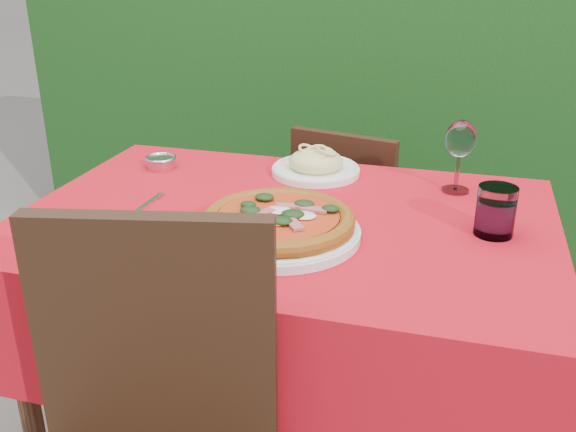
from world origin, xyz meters
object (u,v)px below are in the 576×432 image
(water_glass, at_px, (495,213))
(wine_glass, at_px, (460,142))
(chair_far, at_px, (351,224))
(fork, at_px, (144,206))
(pizza_plate, at_px, (278,224))
(pasta_plate, at_px, (316,165))
(steel_ramekin, at_px, (161,163))

(water_glass, relative_size, wine_glass, 0.59)
(chair_far, distance_m, fork, 0.86)
(pizza_plate, relative_size, pasta_plate, 1.62)
(wine_glass, bearing_deg, fork, -156.21)
(fork, distance_m, steel_ramekin, 0.30)
(pizza_plate, bearing_deg, steel_ramekin, 141.73)
(chair_far, bearing_deg, wine_glass, 144.86)
(pizza_plate, distance_m, wine_glass, 0.55)
(pasta_plate, distance_m, water_glass, 0.56)
(wine_glass, bearing_deg, water_glass, -70.26)
(wine_glass, xyz_separation_m, fork, (-0.73, -0.32, -0.13))
(water_glass, xyz_separation_m, steel_ramekin, (-0.92, 0.22, -0.04))
(chair_far, relative_size, steel_ramekin, 9.68)
(chair_far, bearing_deg, pizza_plate, 101.13)
(wine_glass, bearing_deg, chair_far, 131.67)
(wine_glass, height_order, steel_ramekin, wine_glass)
(water_glass, xyz_separation_m, wine_glass, (-0.09, 0.26, 0.08))
(fork, bearing_deg, wine_glass, 26.26)
(pasta_plate, distance_m, steel_ramekin, 0.45)
(chair_far, bearing_deg, steel_ramekin, 53.36)
(pasta_plate, distance_m, fork, 0.50)
(pasta_plate, bearing_deg, wine_glass, -5.40)
(water_glass, height_order, steel_ramekin, water_glass)
(chair_far, xyz_separation_m, pasta_plate, (-0.05, -0.34, 0.32))
(steel_ramekin, bearing_deg, pizza_plate, -38.27)
(pizza_plate, xyz_separation_m, fork, (-0.37, 0.08, -0.03))
(pasta_plate, relative_size, steel_ramekin, 3.02)
(fork, xyz_separation_m, steel_ramekin, (-0.09, 0.29, 0.01))
(pasta_plate, relative_size, wine_glass, 1.30)
(chair_far, height_order, wine_glass, wine_glass)
(wine_glass, bearing_deg, steel_ramekin, -177.55)
(chair_far, height_order, pasta_plate, pasta_plate)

